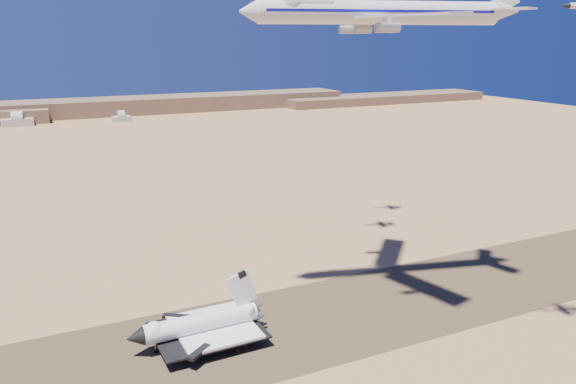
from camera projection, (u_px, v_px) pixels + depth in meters
name	position (u px, v px, depth m)	size (l,w,h in m)	color
ground	(253.00, 335.00, 166.09)	(1200.00, 1200.00, 0.00)	#AB794C
runway	(253.00, 335.00, 166.08)	(600.00, 50.00, 0.06)	brown
ridgeline	(136.00, 108.00, 650.84)	(960.00, 90.00, 18.00)	brown
hangars	(13.00, 122.00, 555.61)	(200.50, 29.50, 30.00)	#BCB5A6
shuttle	(200.00, 325.00, 160.73)	(40.06, 24.94, 19.77)	silver
carrier_747	(372.00, 12.00, 164.39)	(86.48, 64.93, 21.55)	silver
crew_a	(223.00, 341.00, 160.88)	(0.65, 0.43, 1.78)	red
crew_b	(246.00, 346.00, 158.20)	(0.84, 0.48, 1.73)	red
crew_c	(238.00, 351.00, 155.77)	(0.96, 0.49, 1.64)	red
chase_jet_c	(358.00, 15.00, 215.29)	(16.11, 9.38, 4.10)	silver
chase_jet_d	(371.00, 10.00, 240.25)	(14.33, 8.48, 3.69)	silver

